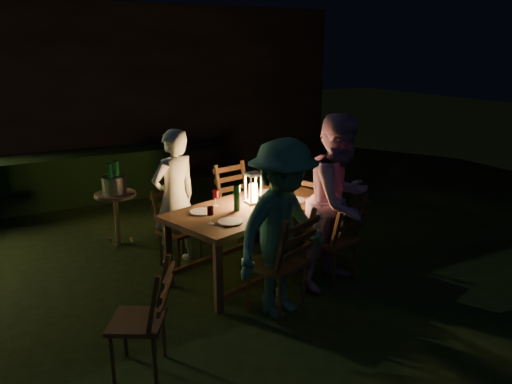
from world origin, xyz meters
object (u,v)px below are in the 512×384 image
chair_far_left (179,242)px  chair_near_right (333,254)px  bottle_table (237,198)px  person_opp_left (283,230)px  side_table (115,199)px  bottle_bucket_b (117,180)px  chair_near_left (278,280)px  chair_far_right (241,218)px  dining_table (253,212)px  chair_spare (141,338)px  bottle_bucket_a (111,182)px  person_opp_right (340,202)px  chair_end (320,222)px  lantern (253,190)px  ice_bucket (114,185)px  person_house_side (175,198)px

chair_far_left → chair_near_right: bearing=117.1°
bottle_table → person_opp_left: bearing=-86.8°
side_table → bottle_bucket_b: (0.05, 0.04, 0.24)m
side_table → chair_near_left: bearing=-69.3°
bottle_table → chair_far_right: bearing=60.8°
dining_table → chair_far_left: bearing=120.4°
chair_spare → bottle_bucket_b: (0.55, 2.75, 0.57)m
bottle_bucket_a → chair_near_left: bearing=-67.9°
person_opp_left → chair_near_left: bearing=87.6°
chair_far_left → bottle_bucket_a: (-0.53, 0.93, 0.57)m
bottle_table → chair_near_left: bearing=-87.5°
dining_table → bottle_bucket_b: size_ratio=6.61×
chair_near_right → person_opp_right: size_ratio=0.56×
chair_far_left → person_opp_left: size_ratio=0.55×
dining_table → chair_far_right: chair_far_right is taller
side_table → bottle_bucket_a: size_ratio=2.17×
chair_end → bottle_table: (-1.42, -0.43, 0.65)m
person_opp_right → lantern: (-0.64, 0.72, 0.04)m
ice_bucket → bottle_bucket_b: (0.05, 0.04, 0.05)m
chair_spare → person_opp_right: person_opp_right is taller
chair_end → person_opp_left: (-1.37, -1.27, 0.56)m
side_table → chair_near_right: bearing=-50.8°
ice_bucket → chair_far_right: bearing=-25.3°
chair_near_left → person_opp_left: bearing=-97.4°
person_house_side → bottle_bucket_b: bearing=-83.7°
lantern → bottle_bucket_b: lantern is taller
person_opp_right → bottle_table: size_ratio=6.57×
chair_spare → person_opp_right: 2.43m
chair_far_left → bottle_bucket_b: (-0.43, 1.01, 0.57)m
chair_far_right → bottle_bucket_b: bearing=-38.1°
chair_spare → chair_far_right: bearing=-13.3°
person_opp_left → bottle_bucket_b: person_opp_left is taller
dining_table → bottle_table: bearing=-180.0°
chair_near_right → bottle_bucket_a: size_ratio=3.23×
person_house_side → bottle_bucket_b: (-0.41, 0.96, 0.05)m
lantern → bottle_table: size_ratio=1.25×
dining_table → chair_spare: 2.03m
chair_near_right → person_opp_right: 0.61m
chair_spare → bottle_table: bottle_table is taller
chair_near_left → side_table: (-0.93, 2.45, 0.29)m
bottle_table → bottle_bucket_a: (-0.94, 1.61, -0.09)m
chair_far_left → chair_far_right: 1.00m
chair_near_left → chair_near_right: 0.90m
chair_spare → bottle_bucket_a: 2.77m
dining_table → chair_near_left: (-0.20, -0.87, -0.39)m
chair_near_left → bottle_table: 1.01m
person_house_side → person_opp_right: person_opp_right is taller
chair_spare → lantern: 2.16m
chair_near_right → chair_end: (0.52, 0.96, -0.02)m
chair_near_left → chair_spare: chair_near_left is taller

